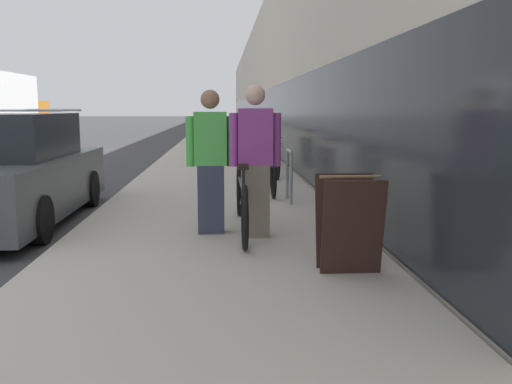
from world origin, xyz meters
TOP-DOWN VIEW (x-y plane):
  - sidewalk_slab at (5.59, 21.00)m, footprint 3.57×70.00m
  - storefront_facade at (12.41, 29.00)m, footprint 10.01×70.00m
  - tandem_bicycle at (5.91, 1.37)m, footprint 0.52×2.70m
  - person_rider at (6.06, 1.02)m, footprint 0.60×0.24m
  - person_bystander at (5.54, 1.26)m, footprint 0.58×0.23m
  - bike_rack_hoop at (6.75, 3.49)m, footprint 0.05×0.60m
  - cruiser_bike_nearest at (6.53, 4.41)m, footprint 0.52×1.84m
  - cruiser_bike_middle at (6.85, 6.88)m, footprint 0.52×1.76m
  - cruiser_bike_farthest at (6.93, 9.11)m, footprint 0.52×1.90m
  - sandwich_board_sign at (6.84, -0.46)m, footprint 0.56×0.56m
  - parked_sedan_curbside at (2.60, 2.69)m, footprint 1.95×4.49m

SIDE VIEW (x-z plane):
  - sidewalk_slab at x=5.59m, z-range 0.00..0.14m
  - cruiser_bike_middle at x=6.85m, z-range 0.07..0.94m
  - cruiser_bike_nearest at x=6.53m, z-range 0.07..0.95m
  - tandem_bicycle at x=5.91m, z-range 0.07..0.96m
  - cruiser_bike_farthest at x=6.93m, z-range 0.06..1.03m
  - sandwich_board_sign at x=6.84m, z-range 0.14..1.04m
  - bike_rack_hoop at x=6.75m, z-range 0.23..1.07m
  - parked_sedan_curbside at x=2.60m, z-range -0.11..1.53m
  - person_bystander at x=5.54m, z-range 0.14..1.86m
  - person_rider at x=6.06m, z-range 0.14..1.91m
  - storefront_facade at x=12.41m, z-range -0.01..5.99m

